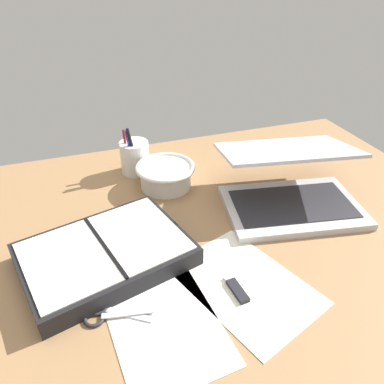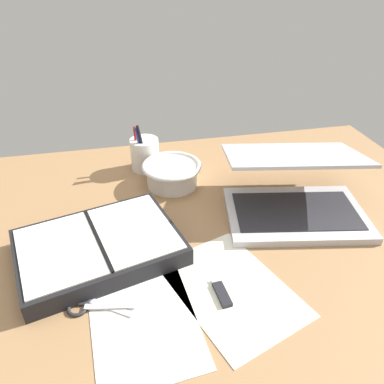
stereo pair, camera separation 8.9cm
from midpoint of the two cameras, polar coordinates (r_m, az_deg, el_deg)
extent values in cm
cube|color=#936D47|center=(88.58, -1.31, -6.74)|extent=(140.00, 100.00, 2.00)
cube|color=#B7B7BC|center=(96.78, 12.47, -2.32)|extent=(36.84, 27.91, 1.80)
cube|color=#232328|center=(96.20, 12.54, -1.82)|extent=(31.78, 21.05, 0.24)
cube|color=#B7B7BC|center=(97.81, 11.61, 6.26)|extent=(36.78, 27.56, 5.58)
cube|color=silver|center=(97.46, 11.69, 6.08)|extent=(33.74, 24.84, 4.63)
cylinder|color=silver|center=(103.69, -6.49, 2.26)|extent=(13.94, 13.94, 5.92)
torus|color=silver|center=(102.22, -6.59, 3.69)|extent=(16.39, 16.39, 1.31)
cylinder|color=white|center=(111.26, -10.99, 5.16)|extent=(8.36, 8.36, 9.47)
cylinder|color=black|center=(107.79, -11.28, 6.08)|extent=(2.99, 1.40, 13.82)
cylinder|color=#233899|center=(108.20, -11.67, 5.91)|extent=(2.30, 1.87, 13.11)
cylinder|color=#B21E1E|center=(109.79, -12.29, 6.08)|extent=(0.93, 2.95, 12.44)
cube|color=black|center=(82.18, -16.12, -9.25)|extent=(38.20, 31.52, 4.20)
cube|color=silver|center=(79.79, -21.80, -9.92)|extent=(20.39, 24.96, 0.30)
cube|color=silver|center=(82.45, -11.15, -6.20)|extent=(20.39, 24.96, 0.30)
cube|color=black|center=(80.64, -16.38, -7.99)|extent=(6.29, 21.26, 0.30)
cube|color=#B7B7BC|center=(72.44, -13.42, -17.70)|extent=(9.46, 2.87, 0.30)
cube|color=#B7B7BC|center=(72.67, -13.39, -17.85)|extent=(8.44, 6.29, 0.30)
torus|color=#232328|center=(73.67, -18.24, -18.00)|extent=(3.90, 3.90, 0.70)
torus|color=#232328|center=(75.11, -17.61, -16.57)|extent=(3.90, 3.90, 0.70)
cube|color=silver|center=(76.12, 4.63, -14.01)|extent=(27.61, 32.66, 0.16)
cube|color=white|center=(70.56, -8.07, -19.41)|extent=(20.52, 27.34, 0.16)
cube|color=black|center=(74.21, 3.23, -15.05)|extent=(2.51, 6.15, 1.00)
cube|color=silver|center=(76.38, 1.99, -13.23)|extent=(1.30, 1.30, 0.60)
camera|label=1|loc=(0.04, -92.86, -1.86)|focal=35.00mm
camera|label=2|loc=(0.04, 87.14, 1.86)|focal=35.00mm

